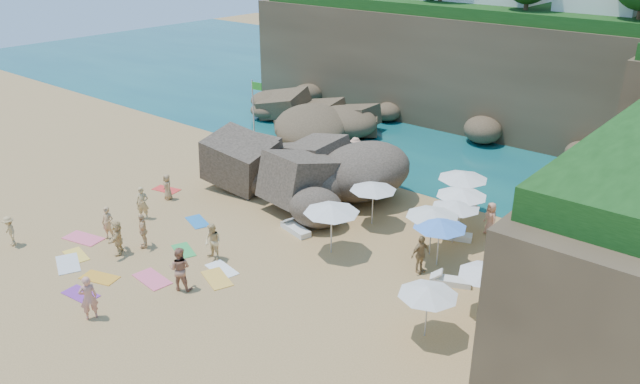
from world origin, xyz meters
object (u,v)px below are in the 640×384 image
Objects in this scene: lounger_0 at (349,191)px; person_stand_4 at (491,218)px; person_stand_6 at (88,298)px; person_stand_5 at (230,152)px; rock_outcrop at (294,195)px; parasol_2 at (559,201)px; person_stand_2 at (355,151)px; person_stand_3 at (420,254)px; parasol_1 at (456,204)px; person_stand_0 at (142,203)px; person_stand_1 at (180,269)px; flag_pole at (255,104)px; parasol_0 at (463,175)px.

person_stand_4 is (8.37, 0.38, 0.70)m from lounger_0.
person_stand_5 is at bearing -129.82° from person_stand_6.
parasol_2 reaches higher than rock_outcrop.
person_stand_4 is (10.58, 2.59, 0.82)m from rock_outcrop.
person_stand_2 is at bearing -165.82° from person_stand_4.
person_stand_4 is at bearing 6.38° from person_stand_3.
parasol_1 is 1.21× the size of person_stand_5.
person_stand_0 is at bearing -148.11° from parasol_2.
parasol_2 is at bearing 37.22° from parasol_1.
person_stand_6 is at bearing 109.96° from person_stand_2.
person_stand_5 is (-9.07, 11.12, -0.01)m from person_stand_1.
parasol_2 is 1.50× the size of person_stand_0.
rock_outcrop is 4.55× the size of person_stand_5.
person_stand_1 is 1.04× the size of person_stand_6.
person_stand_2 is (-13.59, 2.50, -1.36)m from parasol_2.
person_stand_1 is at bearing -73.71° from rock_outcrop.
person_stand_3 is at bearing -119.31° from parasol_2.
person_stand_2 is (7.65, 1.17, -1.97)m from flag_pole.
parasol_2 is 17.30m from person_stand_1.
person_stand_4 is (10.78, -3.36, -0.09)m from person_stand_2.
person_stand_6 is (-6.40, -17.50, -1.30)m from parasol_0.
person_stand_6 is (2.22, -19.86, 0.01)m from person_stand_2.
parasol_2 is 1.63× the size of lounger_0.
flag_pole is 1.76× the size of parasol_0.
person_stand_4 is 0.87× the size of person_stand_5.
person_stand_5 is at bearing 172.63° from rock_outcrop.
parasol_0 is 1.12× the size of parasol_1.
person_stand_5 reaches higher than person_stand_0.
lounger_0 is 9.19m from person_stand_3.
person_stand_1 is 1.10× the size of person_stand_3.
person_stand_3 is at bearing -77.01° from parasol_0.
person_stand_2 reaches higher than person_stand_3.
rock_outcrop is 3.75× the size of parasol_1.
person_stand_0 reaches higher than lounger_0.
person_stand_6 is at bearing -81.74° from rock_outcrop.
flag_pole is at bearing 175.82° from parasol_0.
parasol_2 is 20.37m from person_stand_0.
person_stand_4 is at bearing -162.87° from parasol_2.
person_stand_3 is 0.92× the size of person_stand_5.
lounger_0 is 16.13m from person_stand_6.
flag_pole reaches higher than person_stand_6.
parasol_1 is 1.26× the size of person_stand_2.
person_stand_4 is (7.56, 12.93, -0.14)m from person_stand_1.
person_stand_6 is (-8.56, -16.50, 0.10)m from person_stand_4.
person_stand_1 is (-5.39, -13.93, -1.26)m from parasol_0.
rock_outcrop is 14.08m from person_stand_6.
lounger_0 is 8.41m from person_stand_4.
parasol_0 is at bearing 112.60° from parasol_1.
person_stand_1 reaches higher than person_stand_2.
parasol_0 is at bearing 178.41° from parasol_2.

